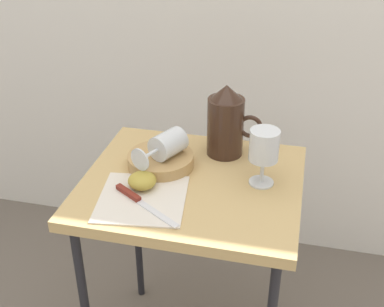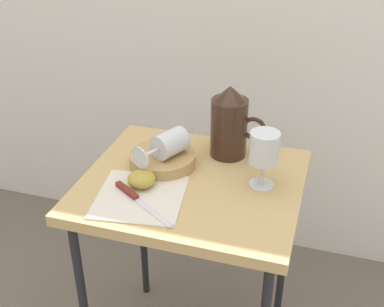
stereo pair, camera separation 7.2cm
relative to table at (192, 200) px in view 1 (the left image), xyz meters
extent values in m
cube|color=tan|center=(0.00, 0.00, 0.05)|extent=(0.56, 0.50, 0.03)
cylinder|color=black|center=(-0.24, 0.21, -0.28)|extent=(0.02, 0.02, 0.64)
cylinder|color=black|center=(0.24, 0.21, -0.28)|extent=(0.02, 0.02, 0.64)
cube|color=silver|center=(-0.10, -0.11, 0.07)|extent=(0.24, 0.24, 0.00)
cylinder|color=tan|center=(-0.10, 0.05, 0.08)|extent=(0.18, 0.18, 0.03)
cylinder|color=#382319|center=(0.06, 0.16, 0.15)|extent=(0.10, 0.10, 0.17)
cylinder|color=#B23819|center=(0.06, 0.16, 0.11)|extent=(0.09, 0.09, 0.09)
cone|color=#382319|center=(0.06, 0.16, 0.25)|extent=(0.09, 0.09, 0.04)
torus|color=#382319|center=(0.13, 0.16, 0.16)|extent=(0.07, 0.01, 0.07)
cylinder|color=silver|center=(0.18, 0.03, 0.07)|extent=(0.06, 0.06, 0.00)
cylinder|color=silver|center=(0.18, 0.03, 0.10)|extent=(0.01, 0.01, 0.07)
cylinder|color=silver|center=(0.18, 0.03, 0.18)|extent=(0.07, 0.07, 0.08)
cylinder|color=#B23819|center=(0.18, 0.03, 0.16)|extent=(0.07, 0.07, 0.04)
cylinder|color=silver|center=(-0.08, 0.05, 0.13)|extent=(0.10, 0.11, 0.07)
cylinder|color=silver|center=(-0.11, -0.01, 0.13)|extent=(0.04, 0.06, 0.01)
cylinder|color=silver|center=(-0.12, -0.04, 0.13)|extent=(0.06, 0.03, 0.06)
ellipsoid|color=#B29938|center=(-0.11, -0.07, 0.09)|extent=(0.07, 0.07, 0.04)
cube|color=silver|center=(-0.04, -0.17, 0.07)|extent=(0.12, 0.09, 0.00)
cube|color=maroon|center=(-0.14, -0.11, 0.07)|extent=(0.08, 0.06, 0.01)
camera|label=1|loc=(0.25, -1.06, 0.77)|focal=46.59mm
camera|label=2|loc=(0.32, -1.04, 0.77)|focal=46.59mm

